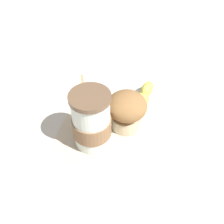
# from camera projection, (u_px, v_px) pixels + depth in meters

# --- Properties ---
(ground_plane) EXTENTS (3.00, 3.00, 0.00)m
(ground_plane) POSITION_uv_depth(u_px,v_px,m) (112.00, 127.00, 0.64)
(ground_plane) COLOR beige
(paper_napkin) EXTENTS (0.25, 0.25, 0.00)m
(paper_napkin) POSITION_uv_depth(u_px,v_px,m) (112.00, 127.00, 0.64)
(paper_napkin) COLOR beige
(paper_napkin) RESTS_ON ground_plane
(coffee_cup) EXTENTS (0.09, 0.09, 0.14)m
(coffee_cup) POSITION_uv_depth(u_px,v_px,m) (92.00, 121.00, 0.57)
(coffee_cup) COLOR silver
(coffee_cup) RESTS_ON paper_napkin
(muffin) EXTENTS (0.09, 0.09, 0.10)m
(muffin) POSITION_uv_depth(u_px,v_px,m) (127.00, 110.00, 0.61)
(muffin) COLOR beige
(muffin) RESTS_ON paper_napkin
(banana) EXTENTS (0.14, 0.11, 0.04)m
(banana) POSITION_uv_depth(u_px,v_px,m) (136.00, 99.00, 0.69)
(banana) COLOR #D6CC4C
(banana) RESTS_ON paper_napkin
(sugar_packet) EXTENTS (0.06, 0.05, 0.01)m
(sugar_packet) POSITION_uv_depth(u_px,v_px,m) (81.00, 94.00, 0.73)
(sugar_packet) COLOR #E0B27F
(sugar_packet) RESTS_ON ground_plane
(wooden_stirrer) EXTENTS (0.10, 0.05, 0.00)m
(wooden_stirrer) POSITION_uv_depth(u_px,v_px,m) (83.00, 86.00, 0.76)
(wooden_stirrer) COLOR tan
(wooden_stirrer) RESTS_ON ground_plane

